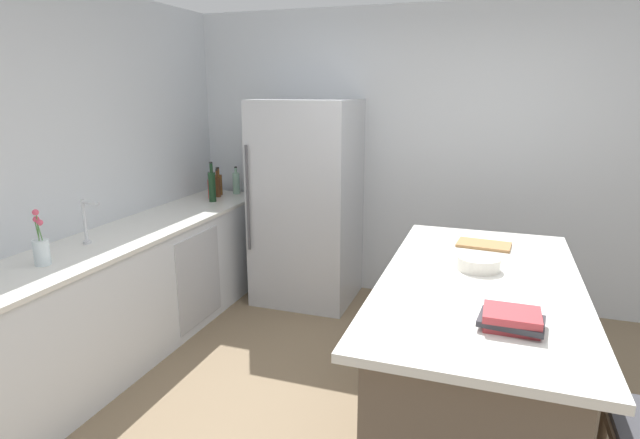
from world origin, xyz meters
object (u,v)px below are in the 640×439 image
flower_vase (41,249)px  whiskey_bottle (218,184)px  cookbook_stack (511,320)px  cutting_board (484,245)px  wine_bottle (212,186)px  kitchen_island (474,358)px  hot_sauce_bottle (211,189)px  syrup_bottle (217,187)px  gin_bottle (236,183)px  mixing_bowl (478,263)px  sink_faucet (86,221)px  refrigerator (307,203)px

flower_vase → whiskey_bottle: 2.14m
flower_vase → cookbook_stack: (2.57, -0.05, -0.03)m
cutting_board → wine_bottle: bearing=162.9°
kitchen_island → hot_sauce_bottle: (-2.47, 1.45, 0.52)m
syrup_bottle → cutting_board: bearing=-20.9°
syrup_bottle → cookbook_stack: syrup_bottle is taller
gin_bottle → hot_sauce_bottle: bearing=-111.4°
syrup_bottle → mixing_bowl: syrup_bottle is taller
syrup_bottle → hot_sauce_bottle: syrup_bottle is taller
sink_faucet → flower_vase: flower_vase is taller
flower_vase → cookbook_stack: size_ratio=1.21×
gin_bottle → cutting_board: gin_bottle is taller
kitchen_island → gin_bottle: size_ratio=7.42×
wine_bottle → kitchen_island: bearing=-29.4°
refrigerator → whiskey_bottle: bearing=175.2°
syrup_bottle → wine_bottle: size_ratio=0.73×
hot_sauce_bottle → wine_bottle: 0.14m
refrigerator → syrup_bottle: size_ratio=6.86×
hot_sauce_bottle → mixing_bowl: (2.45, -1.30, -0.03)m
mixing_bowl → flower_vase: bearing=-164.9°
sink_faucet → mixing_bowl: bearing=5.3°
gin_bottle → cookbook_stack: bearing=-42.6°
refrigerator → wine_bottle: bearing=-165.8°
kitchen_island → cutting_board: size_ratio=5.87×
sink_faucet → gin_bottle: bearing=85.9°
whiskey_bottle → cutting_board: size_ratio=0.79×
flower_vase → whiskey_bottle: bearing=91.9°
sink_faucet → syrup_bottle: bearing=89.0°
kitchen_island → syrup_bottle: 2.95m
gin_bottle → whiskey_bottle: (-0.14, -0.10, -0.00)m
refrigerator → cutting_board: refrigerator is taller
sink_faucet → hot_sauce_bottle: 1.53m
whiskey_bottle → hot_sauce_bottle: 0.19m
kitchen_island → wine_bottle: 2.80m
whiskey_bottle → hot_sauce_bottle: whiskey_bottle is taller
wine_bottle → mixing_bowl: 2.66m
sink_faucet → mixing_bowl: (2.46, 0.23, -0.09)m
hot_sauce_bottle → syrup_bottle: bearing=82.6°
whiskey_bottle → cookbook_stack: size_ratio=0.97×
syrup_bottle → kitchen_island: bearing=-32.2°
whiskey_bottle → mixing_bowl: whiskey_bottle is taller
hot_sauce_bottle → cookbook_stack: hot_sauce_bottle is taller
sink_faucet → hot_sauce_bottle: bearing=89.4°
kitchen_island → whiskey_bottle: whiskey_bottle is taller
refrigerator → gin_bottle: refrigerator is taller
whiskey_bottle → syrup_bottle: 0.10m
hot_sauce_bottle → kitchen_island: bearing=-30.4°
refrigerator → mixing_bowl: size_ratio=7.76×
wine_bottle → mixing_bowl: wine_bottle is taller
flower_vase → cutting_board: flower_vase is taller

